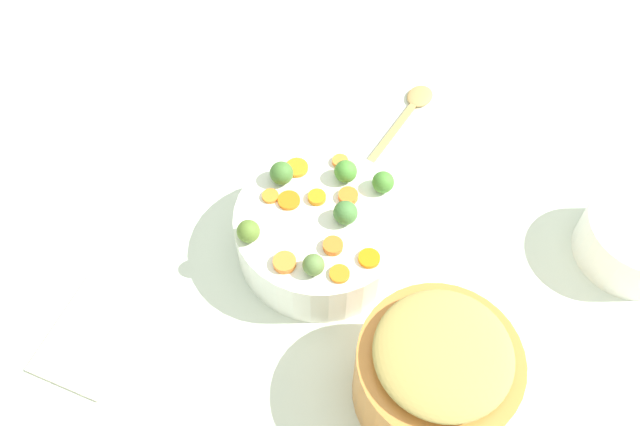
{
  "coord_description": "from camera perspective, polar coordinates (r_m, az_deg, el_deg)",
  "views": [
    {
      "loc": [
        -0.55,
        -0.06,
        0.99
      ],
      "look_at": [
        0.03,
        0.0,
        0.13
      ],
      "focal_mm": 37.3,
      "sensor_mm": 36.0,
      "label": 1
    }
  ],
  "objects": [
    {
      "name": "dish_towel",
      "position": [
        1.12,
        -18.9,
        -9.92
      ],
      "size": [
        0.2,
        0.17,
        0.01
      ],
      "primitive_type": "cube",
      "rotation": [
        0.0,
        0.0,
        -0.27
      ],
      "color": "#EEE0CA",
      "rests_on": "tabletop"
    },
    {
      "name": "carrot_slice_6",
      "position": [
        1.07,
        -0.27,
        1.36
      ],
      "size": [
        0.04,
        0.04,
        0.01
      ],
      "primitive_type": "cylinder",
      "rotation": [
        0.0,
        0.0,
        0.37
      ],
      "color": "orange",
      "rests_on": "serving_bowl_carrots"
    },
    {
      "name": "carrot_slice_1",
      "position": [
        1.0,
        1.68,
        -5.24
      ],
      "size": [
        0.04,
        0.04,
        0.01
      ],
      "primitive_type": "cylinder",
      "rotation": [
        0.0,
        0.0,
        2.23
      ],
      "color": "orange",
      "rests_on": "serving_bowl_carrots"
    },
    {
      "name": "carrot_slice_4",
      "position": [
        1.01,
        4.24,
        -3.9
      ],
      "size": [
        0.04,
        0.04,
        0.01
      ],
      "primitive_type": "cylinder",
      "rotation": [
        0.0,
        0.0,
        1.45
      ],
      "color": "orange",
      "rests_on": "serving_bowl_carrots"
    },
    {
      "name": "brussels_sprout_2",
      "position": [
        1.02,
        -6.17,
        -1.57
      ],
      "size": [
        0.04,
        0.04,
        0.04
      ],
      "primitive_type": "sphere",
      "color": "#59792C",
      "rests_on": "serving_bowl_carrots"
    },
    {
      "name": "stuffing_mound",
      "position": [
        0.9,
        10.54,
        -11.75
      ],
      "size": [
        0.19,
        0.19,
        0.04
      ],
      "primitive_type": "ellipsoid",
      "color": "tan",
      "rests_on": "metal_pot"
    },
    {
      "name": "tabletop",
      "position": [
        1.13,
        -0.09,
        -4.43
      ],
      "size": [
        2.4,
        2.4,
        0.02
      ],
      "primitive_type": "cube",
      "color": "silver",
      "rests_on": "ground"
    },
    {
      "name": "carrot_slice_0",
      "position": [
        1.0,
        -3.06,
        -4.26
      ],
      "size": [
        0.05,
        0.05,
        0.01
      ],
      "primitive_type": "cylinder",
      "rotation": [
        0.0,
        0.0,
        2.12
      ],
      "color": "orange",
      "rests_on": "serving_bowl_carrots"
    },
    {
      "name": "carrot_slice_2",
      "position": [
        1.11,
        -2.01,
        3.91
      ],
      "size": [
        0.05,
        0.05,
        0.01
      ],
      "primitive_type": "cylinder",
      "rotation": [
        0.0,
        0.0,
        0.54
      ],
      "color": "orange",
      "rests_on": "serving_bowl_carrots"
    },
    {
      "name": "brussels_sprout_1",
      "position": [
        1.03,
        2.19,
        0.02
      ],
      "size": [
        0.04,
        0.04,
        0.04
      ],
      "primitive_type": "sphere",
      "color": "#447737",
      "rests_on": "serving_bowl_carrots"
    },
    {
      "name": "carrot_slice_9",
      "position": [
        1.07,
        -2.69,
        1.09
      ],
      "size": [
        0.05,
        0.05,
        0.01
      ],
      "primitive_type": "cylinder",
      "rotation": [
        0.0,
        0.0,
        0.85
      ],
      "color": "orange",
      "rests_on": "serving_bowl_carrots"
    },
    {
      "name": "brussels_sprout_0",
      "position": [
        1.08,
        2.22,
        3.59
      ],
      "size": [
        0.04,
        0.04,
        0.04
      ],
      "primitive_type": "sphere",
      "color": "#478930",
      "rests_on": "serving_bowl_carrots"
    },
    {
      "name": "wooden_spoon",
      "position": [
        1.33,
        7.61,
        8.67
      ],
      "size": [
        0.25,
        0.14,
        0.01
      ],
      "color": "tan",
      "rests_on": "tabletop"
    },
    {
      "name": "casserole_dish",
      "position": [
        1.21,
        25.54,
        -1.99
      ],
      "size": [
        0.18,
        0.18,
        0.09
      ],
      "primitive_type": "cylinder",
      "color": "white",
      "rests_on": "tabletop"
    },
    {
      "name": "carrot_slice_7",
      "position": [
        1.07,
        -4.28,
        1.46
      ],
      "size": [
        0.03,
        0.03,
        0.01
      ],
      "primitive_type": "cylinder",
      "rotation": [
        0.0,
        0.0,
        4.79
      ],
      "color": "orange",
      "rests_on": "serving_bowl_carrots"
    },
    {
      "name": "carrot_slice_8",
      "position": [
        1.02,
        1.12,
        -2.84
      ],
      "size": [
        0.03,
        0.03,
        0.01
      ],
      "primitive_type": "cylinder",
      "rotation": [
        0.0,
        0.0,
        3.21
      ],
      "color": "orange",
      "rests_on": "serving_bowl_carrots"
    },
    {
      "name": "carrot_slice_5",
      "position": [
        1.07,
        2.43,
        1.47
      ],
      "size": [
        0.04,
        0.04,
        0.01
      ],
      "primitive_type": "cylinder",
      "rotation": [
        0.0,
        0.0,
        1.27
      ],
      "color": "orange",
      "rests_on": "serving_bowl_carrots"
    },
    {
      "name": "serving_bowl_carrots",
      "position": [
        1.09,
        0.0,
        -1.7
      ],
      "size": [
        0.28,
        0.28,
        0.1
      ],
      "primitive_type": "cylinder",
      "color": "white",
      "rests_on": "tabletop"
    },
    {
      "name": "metal_pot",
      "position": [
        0.98,
        9.75,
        -13.64
      ],
      "size": [
        0.23,
        0.23,
        0.14
      ],
      "primitive_type": "cylinder",
      "color": "#CF7F37",
      "rests_on": "tabletop"
    },
    {
      "name": "brussels_sprout_3",
      "position": [
        0.99,
        -0.5,
        -4.48
      ],
      "size": [
        0.03,
        0.03,
        0.03
      ],
      "primitive_type": "sphere",
      "color": "#597A3C",
      "rests_on": "serving_bowl_carrots"
    },
    {
      "name": "brussels_sprout_5",
      "position": [
        1.07,
        5.44,
        2.66
      ],
      "size": [
        0.04,
        0.04,
        0.04
      ],
      "primitive_type": "sphere",
      "color": "#46832F",
      "rests_on": "serving_bowl_carrots"
    },
    {
      "name": "carrot_slice_3",
      "position": [
        1.11,
        1.74,
        4.47
      ],
      "size": [
        0.03,
        0.03,
        0.01
      ],
      "primitive_type": "cylinder",
      "rotation": [
        0.0,
        0.0,
        6.2
      ],
      "color": "orange",
      "rests_on": "serving_bowl_carrots"
    },
    {
      "name": "brussels_sprout_4",
      "position": [
        1.08,
        -3.32,
        3.44
      ],
      "size": [
        0.04,
        0.04,
        0.04
      ],
      "primitive_type": "sphere",
      "color": "#437330",
      "rests_on": "serving_bowl_carrots"
    }
  ]
}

